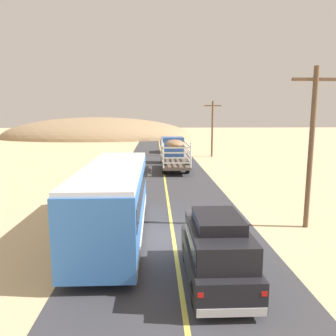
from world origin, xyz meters
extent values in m
plane|color=#CCB284|center=(0.00, 0.00, 0.00)|extent=(240.00, 240.00, 0.00)
cube|color=#38383D|center=(0.00, 0.00, 0.01)|extent=(8.00, 120.00, 0.02)
cube|color=#D8CC4C|center=(0.00, 0.00, 0.02)|extent=(0.16, 117.60, 0.00)
cube|color=black|center=(1.18, -3.75, 0.70)|extent=(1.90, 4.60, 0.90)
cube|color=black|center=(1.18, -3.90, 1.55)|extent=(1.75, 3.59, 0.80)
cube|color=#192333|center=(1.18, -3.90, 1.57)|extent=(1.79, 3.22, 0.44)
cube|color=silver|center=(1.18, -5.97, 0.37)|extent=(1.86, 0.20, 0.24)
cube|color=red|center=(0.35, -6.03, 0.88)|extent=(0.16, 0.06, 0.14)
cube|color=red|center=(2.01, -6.03, 0.88)|extent=(0.16, 0.06, 0.14)
cube|color=black|center=(1.18, -3.85, 2.13)|extent=(1.42, 2.07, 0.36)
cylinder|color=black|center=(0.36, -2.32, 0.40)|extent=(0.26, 0.76, 0.76)
cylinder|color=black|center=(2.00, -2.32, 0.40)|extent=(0.26, 0.76, 0.76)
cylinder|color=black|center=(0.36, -5.17, 0.40)|extent=(0.26, 0.76, 0.76)
cylinder|color=black|center=(2.00, -5.17, 0.40)|extent=(0.26, 0.76, 0.76)
cube|color=#3359A5|center=(1.10, 22.70, 1.82)|extent=(2.50, 2.20, 2.20)
cube|color=#192333|center=(1.10, 22.70, 2.27)|extent=(2.53, 1.54, 0.70)
cube|color=brown|center=(1.10, 17.30, 0.72)|extent=(2.50, 6.40, 0.24)
cylinder|color=silver|center=(-0.09, 20.44, 1.94)|extent=(0.12, 0.12, 2.20)
cylinder|color=silver|center=(2.29, 20.44, 1.94)|extent=(0.12, 0.12, 2.20)
cylinder|color=silver|center=(-0.09, 14.16, 1.94)|extent=(0.12, 0.12, 2.20)
cylinder|color=silver|center=(2.29, 14.16, 1.94)|extent=(0.12, 0.12, 2.20)
cube|color=silver|center=(-0.11, 17.30, 1.28)|extent=(0.08, 6.30, 0.12)
cube|color=silver|center=(2.31, 17.30, 1.28)|extent=(0.08, 6.30, 0.12)
cube|color=silver|center=(1.10, 14.14, 1.28)|extent=(2.40, 0.08, 0.12)
cube|color=silver|center=(-0.11, 17.30, 1.72)|extent=(0.08, 6.30, 0.12)
cube|color=silver|center=(2.31, 17.30, 1.72)|extent=(0.08, 6.30, 0.12)
cube|color=silver|center=(1.10, 14.14, 1.72)|extent=(2.40, 0.08, 0.12)
cube|color=silver|center=(-0.11, 17.30, 2.16)|extent=(0.08, 6.30, 0.12)
cube|color=silver|center=(2.31, 17.30, 2.16)|extent=(0.08, 6.30, 0.12)
cube|color=silver|center=(1.10, 14.14, 2.16)|extent=(2.40, 0.08, 0.12)
cube|color=silver|center=(-0.11, 17.30, 2.60)|extent=(0.08, 6.30, 0.12)
cube|color=silver|center=(2.31, 17.30, 2.60)|extent=(0.08, 6.30, 0.12)
cube|color=silver|center=(1.10, 14.14, 2.60)|extent=(2.40, 0.08, 0.12)
ellipsoid|color=#8C6B4C|center=(1.10, 17.30, 2.69)|extent=(1.75, 3.84, 0.70)
cylinder|color=black|center=(0.01, 22.70, 0.57)|extent=(0.32, 1.10, 1.10)
cylinder|color=black|center=(2.19, 22.70, 0.57)|extent=(0.32, 1.10, 1.10)
cylinder|color=black|center=(0.01, 16.02, 0.57)|extent=(0.32, 1.10, 1.10)
cylinder|color=black|center=(2.19, 16.02, 0.57)|extent=(0.32, 1.10, 1.10)
cube|color=#3872C6|center=(-2.63, 0.43, 1.72)|extent=(2.50, 10.00, 2.70)
cube|color=white|center=(-2.63, 0.43, 3.15)|extent=(2.45, 9.80, 0.16)
cube|color=#192333|center=(-2.63, 0.43, 2.19)|extent=(2.54, 9.20, 0.80)
cube|color=silver|center=(-2.63, 0.43, 0.57)|extent=(2.53, 9.80, 0.36)
cylinder|color=black|center=(-3.73, 3.68, 0.52)|extent=(0.30, 1.00, 1.00)
cylinder|color=black|center=(-1.53, 3.68, 0.52)|extent=(0.30, 1.00, 1.00)
cylinder|color=black|center=(-3.73, -2.82, 0.52)|extent=(0.30, 1.00, 1.00)
cylinder|color=black|center=(-1.53, -2.82, 0.52)|extent=(0.30, 1.00, 1.00)
cube|color=#B2261E|center=(1.51, 33.11, 0.70)|extent=(1.90, 4.60, 0.90)
cube|color=#B2261E|center=(1.51, 32.96, 1.55)|extent=(1.75, 3.59, 0.80)
cube|color=#192333|center=(1.51, 32.96, 1.57)|extent=(1.79, 3.22, 0.44)
cube|color=silver|center=(1.51, 30.89, 0.37)|extent=(1.86, 0.20, 0.24)
cube|color=red|center=(0.68, 30.83, 0.88)|extent=(0.16, 0.06, 0.14)
cube|color=red|center=(2.34, 30.83, 0.88)|extent=(0.16, 0.06, 0.14)
cylinder|color=black|center=(0.69, 34.54, 0.40)|extent=(0.26, 0.76, 0.76)
cylinder|color=black|center=(2.33, 34.54, 0.40)|extent=(0.26, 0.76, 0.76)
cylinder|color=black|center=(0.69, 31.69, 0.40)|extent=(0.26, 0.76, 0.76)
cylinder|color=black|center=(2.33, 31.69, 0.40)|extent=(0.26, 0.76, 0.76)
cylinder|color=brown|center=(6.56, 1.30, 3.81)|extent=(0.24, 0.24, 7.63)
cube|color=brown|center=(6.56, 1.30, 7.03)|extent=(2.20, 0.14, 0.14)
cylinder|color=brown|center=(6.56, 28.04, 3.56)|extent=(0.24, 0.24, 7.12)
cube|color=brown|center=(6.56, 28.04, 6.52)|extent=(2.20, 0.14, 0.14)
ellipsoid|color=#997C5A|center=(-14.36, 63.64, 0.00)|extent=(44.36, 26.51, 9.52)
camera|label=1|loc=(-0.78, -13.68, 5.46)|focal=34.76mm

